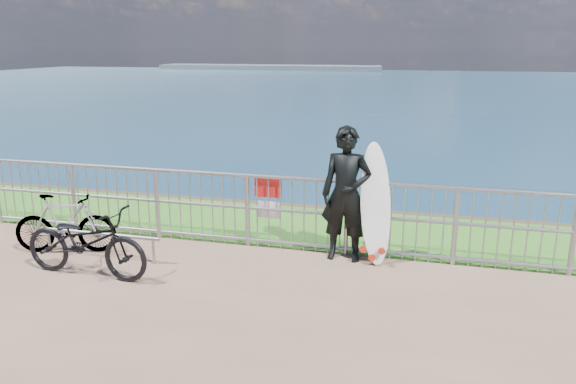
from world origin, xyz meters
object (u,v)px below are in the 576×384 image
(surfer, at_px, (346,194))
(bicycle_near, at_px, (86,242))
(surfboard, at_px, (375,209))
(bicycle_far, at_px, (65,224))

(surfer, relative_size, bicycle_near, 1.06)
(surfboard, relative_size, bicycle_near, 0.94)
(surfer, bearing_deg, bicycle_far, -168.49)
(bicycle_near, bearing_deg, surfer, -62.56)
(surfboard, height_order, bicycle_near, surfboard)
(bicycle_far, bearing_deg, surfboard, -95.94)
(surfboard, relative_size, bicycle_far, 1.15)
(surfer, height_order, surfboard, surfer)
(bicycle_near, relative_size, bicycle_far, 1.22)
(surfer, distance_m, surfboard, 0.45)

